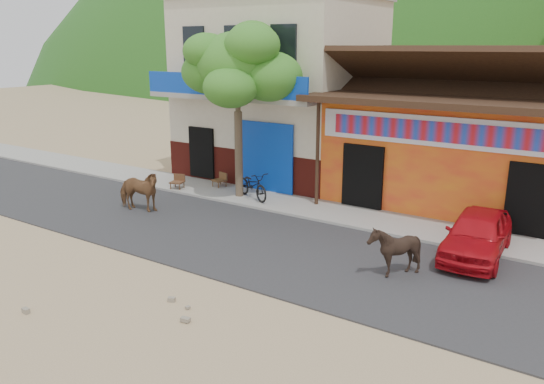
{
  "coord_description": "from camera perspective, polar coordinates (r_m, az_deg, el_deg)",
  "views": [
    {
      "loc": [
        6.38,
        -8.79,
        5.33
      ],
      "look_at": [
        -1.37,
        3.0,
        1.4
      ],
      "focal_mm": 35.0,
      "sensor_mm": 36.0,
      "label": 1
    }
  ],
  "objects": [
    {
      "name": "road",
      "position": [
        14.02,
        3.57,
        -6.73
      ],
      "size": [
        60.0,
        5.0,
        0.04
      ],
      "primitive_type": "cube",
      "color": "#28282B",
      "rests_on": "ground"
    },
    {
      "name": "cafe_chair_right",
      "position": [
        20.09,
        -10.2,
        1.72
      ],
      "size": [
        0.56,
        0.56,
        0.98
      ],
      "primitive_type": null,
      "rotation": [
        0.0,
        0.0,
        0.27
      ],
      "color": "#482B18",
      "rests_on": "sidewalk"
    },
    {
      "name": "cow_dark",
      "position": [
        12.84,
        13.02,
        -6.15
      ],
      "size": [
        1.3,
        1.2,
        1.25
      ],
      "primitive_type": "imported",
      "rotation": [
        0.0,
        0.0,
        -1.39
      ],
      "color": "black",
      "rests_on": "road"
    },
    {
      "name": "cafe_building",
      "position": [
        22.31,
        1.01,
        10.86
      ],
      "size": [
        7.0,
        6.0,
        7.0
      ],
      "primitive_type": "cube",
      "color": "beige",
      "rests_on": "ground"
    },
    {
      "name": "red_car",
      "position": [
        14.62,
        21.18,
        -4.24
      ],
      "size": [
        1.58,
        3.59,
        1.2
      ],
      "primitive_type": "imported",
      "rotation": [
        0.0,
        0.0,
        0.04
      ],
      "color": "red",
      "rests_on": "road"
    },
    {
      "name": "ground",
      "position": [
        12.1,
        -2.43,
        -10.59
      ],
      "size": [
        120.0,
        120.0,
        0.0
      ],
      "primitive_type": "plane",
      "color": "#9E825B",
      "rests_on": "ground"
    },
    {
      "name": "sidewalk",
      "position": [
        16.95,
        9.48,
        -2.77
      ],
      "size": [
        60.0,
        2.0,
        0.12
      ],
      "primitive_type": "cube",
      "color": "gray",
      "rests_on": "ground"
    },
    {
      "name": "dance_club",
      "position": [
        19.62,
        19.89,
        4.27
      ],
      "size": [
        8.0,
        6.0,
        3.6
      ],
      "primitive_type": "cube",
      "color": "orange",
      "rests_on": "ground"
    },
    {
      "name": "cafe_chair_left",
      "position": [
        20.16,
        -5.71,
        1.93
      ],
      "size": [
        0.55,
        0.55,
        0.97
      ],
      "primitive_type": null,
      "rotation": [
        0.0,
        0.0,
        -0.24
      ],
      "color": "#52311B",
      "rests_on": "sidewalk"
    },
    {
      "name": "scooter",
      "position": [
        18.5,
        -2.1,
        0.76
      ],
      "size": [
        1.95,
        1.35,
        0.97
      ],
      "primitive_type": "imported",
      "rotation": [
        0.0,
        0.0,
        1.15
      ],
      "color": "black",
      "rests_on": "sidewalk"
    },
    {
      "name": "tree",
      "position": [
        18.4,
        -3.68,
        8.64
      ],
      "size": [
        3.0,
        3.0,
        6.0
      ],
      "primitive_type": null,
      "color": "#2D721E",
      "rests_on": "sidewalk"
    },
    {
      "name": "cow_tan",
      "position": [
        17.83,
        -14.18,
        0.12
      ],
      "size": [
        1.76,
        1.11,
        1.37
      ],
      "primitive_type": "imported",
      "rotation": [
        0.0,
        0.0,
        1.81
      ],
      "color": "brown",
      "rests_on": "road"
    }
  ]
}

